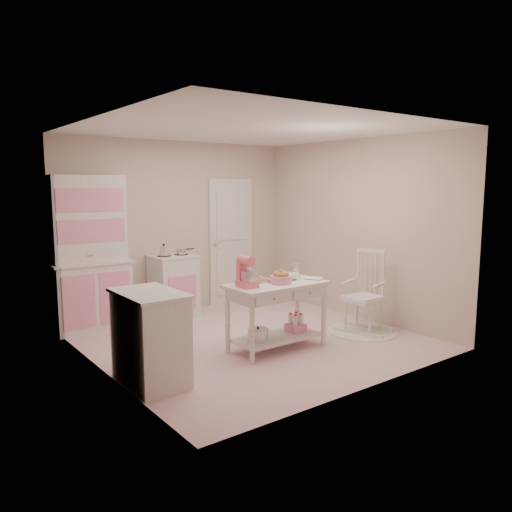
{
  "coord_description": "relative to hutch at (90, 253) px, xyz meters",
  "views": [
    {
      "loc": [
        -3.63,
        -4.92,
        1.94
      ],
      "look_at": [
        0.09,
        0.03,
        1.06
      ],
      "focal_mm": 35.0,
      "sensor_mm": 36.0,
      "label": 1
    }
  ],
  "objects": [
    {
      "name": "room_shell",
      "position": [
        1.46,
        -1.66,
        0.61
      ],
      "size": [
        3.84,
        3.84,
        2.62
      ],
      "color": "pink",
      "rests_on": "ground"
    },
    {
      "name": "door",
      "position": [
        2.41,
        0.21,
        -0.02
      ],
      "size": [
        0.82,
        0.05,
        2.04
      ],
      "primitive_type": "cube",
      "color": "white",
      "rests_on": "ground"
    },
    {
      "name": "hutch",
      "position": [
        0.0,
        0.0,
        0.0
      ],
      "size": [
        1.06,
        0.5,
        2.08
      ],
      "primitive_type": "cube",
      "color": "white",
      "rests_on": "ground"
    },
    {
      "name": "stove",
      "position": [
        1.2,
        -0.05,
        -0.58
      ],
      "size": [
        0.62,
        0.57,
        0.92
      ],
      "primitive_type": "cube",
      "color": "white",
      "rests_on": "ground"
    },
    {
      "name": "base_cabinet",
      "position": [
        -0.17,
        -2.2,
        -0.58
      ],
      "size": [
        0.54,
        0.84,
        0.92
      ],
      "primitive_type": "cube",
      "color": "white",
      "rests_on": "ground"
    },
    {
      "name": "lace_rug",
      "position": [
        2.84,
        -2.28,
        -1.03
      ],
      "size": [
        0.92,
        0.92,
        0.01
      ],
      "primitive_type": "cylinder",
      "color": "white",
      "rests_on": "ground"
    },
    {
      "name": "rocking_chair",
      "position": [
        2.84,
        -2.28,
        -0.49
      ],
      "size": [
        0.67,
        0.83,
        1.1
      ],
      "primitive_type": "cube",
      "rotation": [
        0.0,
        0.0,
        0.3
      ],
      "color": "white",
      "rests_on": "ground"
    },
    {
      "name": "work_table",
      "position": [
        1.48,
        -2.13,
        -0.64
      ],
      "size": [
        1.2,
        0.6,
        0.8
      ],
      "primitive_type": "cube",
      "color": "white",
      "rests_on": "ground"
    },
    {
      "name": "stand_mixer",
      "position": [
        1.06,
        -2.11,
        -0.07
      ],
      "size": [
        0.21,
        0.29,
        0.34
      ],
      "primitive_type": "cube",
      "rotation": [
        0.0,
        0.0,
        -0.05
      ],
      "color": "#F86879",
      "rests_on": "work_table"
    },
    {
      "name": "cookie_tray",
      "position": [
        1.33,
        -1.95,
        -0.23
      ],
      "size": [
        0.34,
        0.24,
        0.02
      ],
      "primitive_type": "cube",
      "color": "silver",
      "rests_on": "work_table"
    },
    {
      "name": "bread_basket",
      "position": [
        1.5,
        -2.18,
        -0.19
      ],
      "size": [
        0.25,
        0.25,
        0.09
      ],
      "primitive_type": "cylinder",
      "color": "pink",
      "rests_on": "work_table"
    },
    {
      "name": "mixing_bowl",
      "position": [
        1.74,
        -2.05,
        -0.2
      ],
      "size": [
        0.23,
        0.23,
        0.07
      ],
      "primitive_type": "imported",
      "color": "white",
      "rests_on": "work_table"
    },
    {
      "name": "metal_pitcher",
      "position": [
        1.92,
        -1.97,
        -0.16
      ],
      "size": [
        0.1,
        0.1,
        0.17
      ],
      "primitive_type": "cylinder",
      "color": "silver",
      "rests_on": "work_table"
    },
    {
      "name": "recipe_book",
      "position": [
        1.93,
        -2.25,
        -0.23
      ],
      "size": [
        0.25,
        0.26,
        0.02
      ],
      "primitive_type": "imported",
      "rotation": [
        0.0,
        0.0,
        0.55
      ],
      "color": "white",
      "rests_on": "work_table"
    }
  ]
}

